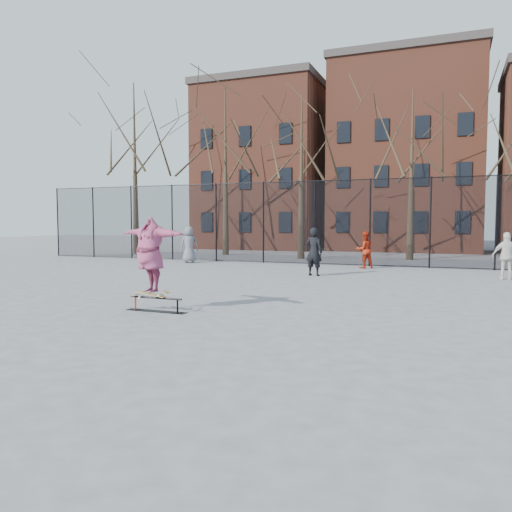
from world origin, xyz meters
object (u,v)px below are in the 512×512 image
at_px(bystander_grey, 189,245).
at_px(bystander_red, 365,250).
at_px(bystander_white, 507,256).
at_px(skateboard, 151,295).
at_px(bystander_black, 314,252).
at_px(skater, 150,255).
at_px(skate_rail, 156,306).

relative_size(bystander_grey, bystander_red, 1.11).
bearing_deg(bystander_white, bystander_red, -32.52).
distance_m(skateboard, bystander_red, 12.69).
relative_size(bystander_black, bystander_red, 1.12).
height_order(bystander_black, bystander_white, bystander_black).
bearing_deg(skateboard, skater, 90.00).
height_order(bystander_grey, bystander_black, bystander_black).
relative_size(skate_rail, skateboard, 1.88).
xyz_separation_m(skateboard, skater, (0.00, 0.00, 0.91)).
distance_m(bystander_black, bystander_red, 3.95).
xyz_separation_m(bystander_grey, bystander_white, (13.97, -2.16, -0.07)).
xyz_separation_m(skate_rail, skateboard, (-0.14, 0.00, 0.25)).
xyz_separation_m(skate_rail, bystander_grey, (-5.91, 12.08, 0.77)).
bearing_deg(bystander_red, bystander_black, 36.41).
height_order(bystander_grey, bystander_white, bystander_grey).
xyz_separation_m(skate_rail, bystander_black, (1.39, 8.64, 0.78)).
height_order(bystander_black, bystander_red, bystander_black).
xyz_separation_m(skate_rail, bystander_white, (8.05, 9.93, 0.71)).
bearing_deg(skateboard, bystander_grey, 115.55).
height_order(skate_rail, skateboard, skateboard).
height_order(skateboard, skater, skater).
bearing_deg(bystander_black, skater, 88.86).
xyz_separation_m(skateboard, bystander_black, (1.52, 8.64, 0.53)).
bearing_deg(skate_rail, bystander_black, 80.88).
bearing_deg(bystander_white, skate_rail, 42.79).
relative_size(skateboard, bystander_white, 0.48).
distance_m(bystander_red, bystander_white, 5.91).
relative_size(skateboard, skater, 0.38).
bearing_deg(bystander_white, skater, 42.31).
bearing_deg(skate_rail, bystander_red, 77.82).
xyz_separation_m(skater, bystander_black, (1.52, 8.64, -0.38)).
distance_m(bystander_grey, bystander_red, 8.59).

